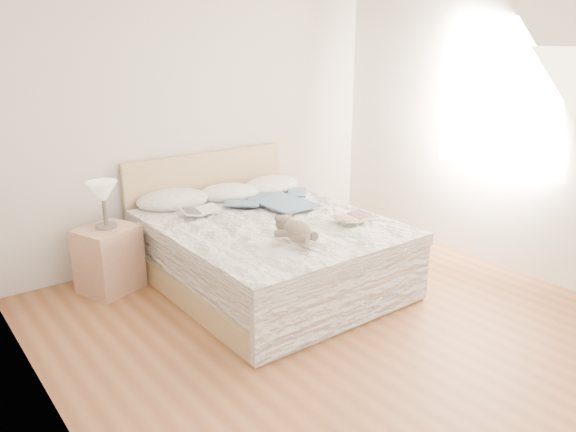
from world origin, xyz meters
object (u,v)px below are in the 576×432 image
object	(u,v)px
table_lamp	(103,195)
teddy_bear	(297,238)
photo_book	(200,211)
nightstand	(109,259)
childrens_book	(352,218)
bed	(265,249)

from	to	relation	value
table_lamp	teddy_bear	xyz separation A→B (m)	(0.95, -1.36, -0.19)
photo_book	teddy_bear	world-z (taller)	teddy_bear
nightstand	photo_book	world-z (taller)	photo_book
photo_book	childrens_book	distance (m)	1.31
bed	childrens_book	size ratio (longest dim) A/B	6.30
nightstand	childrens_book	world-z (taller)	childrens_book
bed	childrens_book	world-z (taller)	bed
bed	nightstand	xyz separation A→B (m)	(-1.15, 0.67, -0.03)
childrens_book	bed	bearing A→B (deg)	140.81
nightstand	teddy_bear	world-z (taller)	teddy_bear
bed	nightstand	bearing A→B (deg)	149.80
bed	childrens_book	bearing A→B (deg)	-45.38
bed	nightstand	size ratio (longest dim) A/B	3.83
nightstand	childrens_book	distance (m)	2.09
nightstand	table_lamp	world-z (taller)	table_lamp
childrens_book	teddy_bear	world-z (taller)	teddy_bear
nightstand	teddy_bear	bearing A→B (deg)	-54.38
nightstand	teddy_bear	distance (m)	1.70
nightstand	teddy_bear	xyz separation A→B (m)	(0.97, -1.35, 0.37)
teddy_bear	photo_book	bearing A→B (deg)	93.90
nightstand	photo_book	size ratio (longest dim) A/B	1.64
table_lamp	childrens_book	bearing A→B (deg)	-36.10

